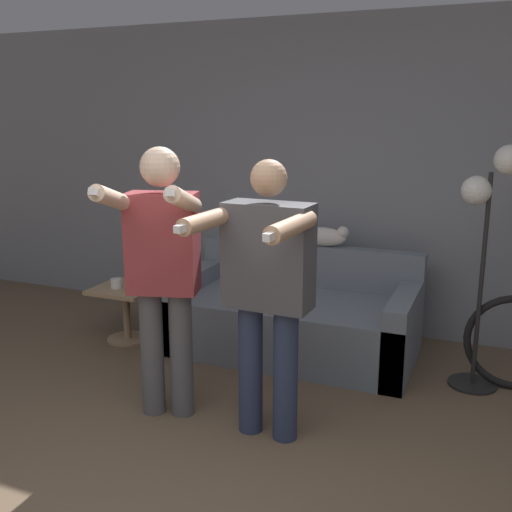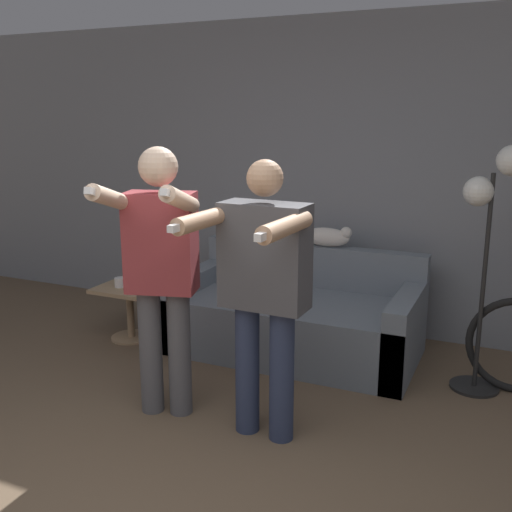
# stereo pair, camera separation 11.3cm
# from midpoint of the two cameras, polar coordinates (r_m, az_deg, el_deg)

# --- Properties ---
(wall_back) EXTENTS (10.00, 0.05, 2.60)m
(wall_back) POSITION_cam_midpoint_polar(r_m,az_deg,el_deg) (5.07, 8.07, 7.39)
(wall_back) COLOR gray
(wall_back) RESTS_ON ground_plane
(couch) EXTENTS (1.85, 0.94, 0.78)m
(couch) POSITION_cam_midpoint_polar(r_m,az_deg,el_deg) (4.69, 2.95, -5.96)
(couch) COLOR slate
(couch) RESTS_ON ground_plane
(person_left) EXTENTS (0.60, 0.74, 1.64)m
(person_left) POSITION_cam_midpoint_polar(r_m,az_deg,el_deg) (3.56, -9.80, -0.89)
(person_left) COLOR #56565B
(person_left) RESTS_ON ground_plane
(person_right) EXTENTS (0.56, 0.69, 1.59)m
(person_right) POSITION_cam_midpoint_polar(r_m,az_deg,el_deg) (3.27, 0.05, -2.51)
(person_right) COLOR #2D3856
(person_right) RESTS_ON ground_plane
(cat) EXTENTS (0.51, 0.14, 0.17)m
(cat) POSITION_cam_midpoint_polar(r_m,az_deg,el_deg) (4.84, 5.83, 1.87)
(cat) COLOR silver
(cat) RESTS_ON couch
(floor_lamp) EXTENTS (0.37, 0.32, 1.64)m
(floor_lamp) POSITION_cam_midpoint_polar(r_m,az_deg,el_deg) (4.11, 20.59, 4.05)
(floor_lamp) COLOR black
(floor_lamp) RESTS_ON ground_plane
(side_table) EXTENTS (0.48, 0.48, 0.45)m
(side_table) POSITION_cam_midpoint_polar(r_m,az_deg,el_deg) (5.02, -12.91, -4.26)
(side_table) COLOR #A38460
(side_table) RESTS_ON ground_plane
(cup) EXTENTS (0.09, 0.09, 0.08)m
(cup) POSITION_cam_midpoint_polar(r_m,az_deg,el_deg) (4.96, -13.83, -2.55)
(cup) COLOR white
(cup) RESTS_ON side_table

